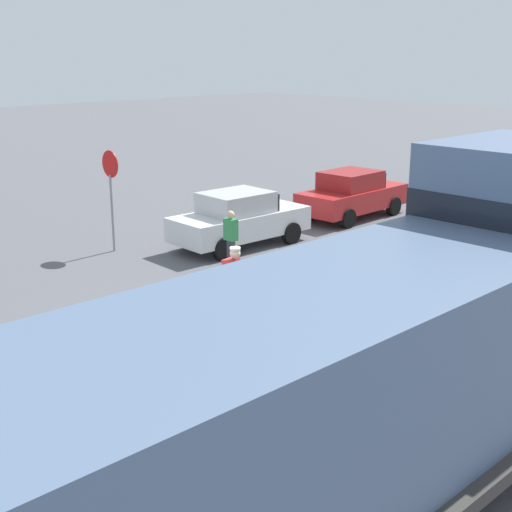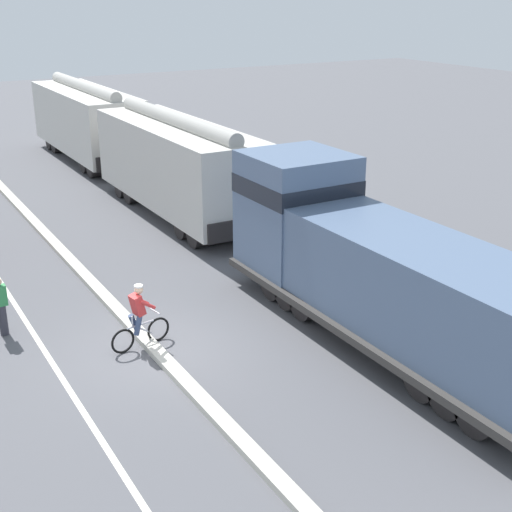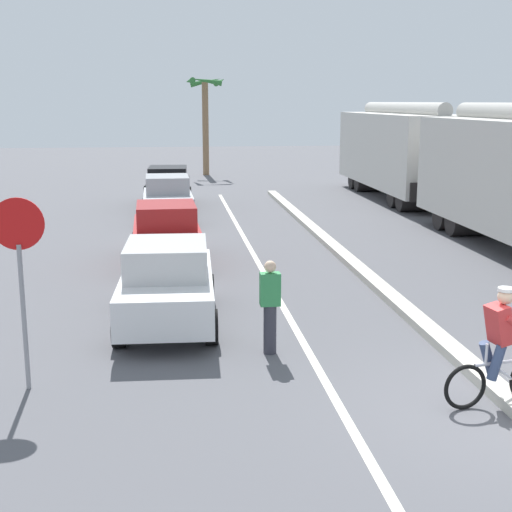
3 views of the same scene
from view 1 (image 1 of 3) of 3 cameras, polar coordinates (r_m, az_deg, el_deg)
name	(u,v)px [view 1 (image 1 of 3)]	position (r m, az deg, el deg)	size (l,w,h in m)	color
ground_plane	(229,333)	(14.62, -2.15, -6.15)	(120.00, 120.00, 0.00)	#56565B
median_curb	(401,269)	(18.88, 11.55, -1.00)	(0.36, 36.00, 0.16)	beige
lane_stripe	(331,253)	(20.29, 5.99, 0.23)	(0.14, 36.00, 0.01)	silver
locomotive	(395,359)	(9.25, 11.05, -8.09)	(3.10, 11.61, 4.20)	slate
parked_car_white	(239,219)	(20.76, -1.34, 2.99)	(1.95, 4.26, 1.62)	silver
parked_car_red	(352,194)	(24.54, 7.70, 4.91)	(1.92, 4.25, 1.62)	red
parked_car_silver	(463,171)	(30.38, 16.26, 6.57)	(1.91, 4.24, 1.62)	#B7BABF
parked_car_black	(507,161)	(33.50, 19.44, 7.14)	(1.97, 4.27, 1.62)	black
cyclist	(234,289)	(14.66, -1.78, -2.67)	(1.70, 0.53, 1.71)	black
stop_sign	(111,181)	(20.39, -11.53, 5.89)	(0.76, 0.08, 2.88)	gray
pedestrian_by_cars	(231,240)	(18.29, -2.02, 1.27)	(0.34, 0.22, 1.62)	#33333D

